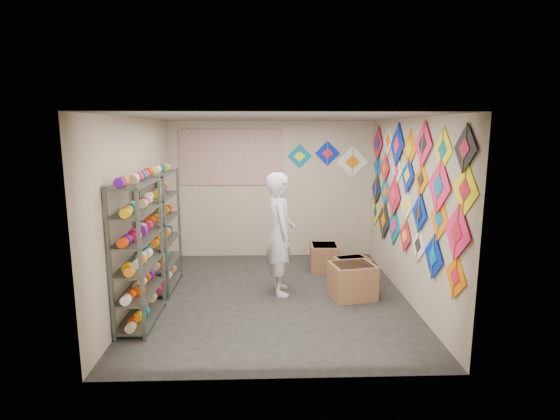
{
  "coord_description": "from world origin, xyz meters",
  "views": [
    {
      "loc": [
        -0.12,
        -6.36,
        2.54
      ],
      "look_at": [
        0.1,
        0.3,
        1.3
      ],
      "focal_mm": 28.0,
      "sensor_mm": 36.0,
      "label": 1
    }
  ],
  "objects_px": {
    "shelf_rack_back": "(162,231)",
    "carton_a": "(352,281)",
    "shelf_rack_front": "(138,254)",
    "carton_b": "(352,270)",
    "carton_c": "(324,257)",
    "shopkeeper": "(280,234)"
  },
  "relations": [
    {
      "from": "shopkeeper",
      "to": "carton_b",
      "type": "xyz_separation_m",
      "value": [
        1.22,
        0.4,
        -0.74
      ]
    },
    {
      "from": "shelf_rack_back",
      "to": "carton_a",
      "type": "distance_m",
      "value": 3.09
    },
    {
      "from": "carton_c",
      "to": "shelf_rack_back",
      "type": "bearing_deg",
      "value": -160.68
    },
    {
      "from": "shelf_rack_front",
      "to": "carton_a",
      "type": "relative_size",
      "value": 2.97
    },
    {
      "from": "shelf_rack_back",
      "to": "carton_a",
      "type": "bearing_deg",
      "value": -10.12
    },
    {
      "from": "carton_a",
      "to": "carton_c",
      "type": "relative_size",
      "value": 1.17
    },
    {
      "from": "shelf_rack_back",
      "to": "carton_c",
      "type": "height_order",
      "value": "shelf_rack_back"
    },
    {
      "from": "shopkeeper",
      "to": "carton_c",
      "type": "xyz_separation_m",
      "value": [
        0.84,
        1.09,
        -0.71
      ]
    },
    {
      "from": "shelf_rack_front",
      "to": "shelf_rack_back",
      "type": "xyz_separation_m",
      "value": [
        0.0,
        1.3,
        0.0
      ]
    },
    {
      "from": "shelf_rack_back",
      "to": "carton_b",
      "type": "relative_size",
      "value": 3.64
    },
    {
      "from": "shelf_rack_back",
      "to": "shelf_rack_front",
      "type": "bearing_deg",
      "value": -90.0
    },
    {
      "from": "shelf_rack_front",
      "to": "carton_a",
      "type": "xyz_separation_m",
      "value": [
        2.97,
        0.77,
        -0.68
      ]
    },
    {
      "from": "carton_b",
      "to": "carton_c",
      "type": "distance_m",
      "value": 0.79
    },
    {
      "from": "shelf_rack_back",
      "to": "carton_a",
      "type": "height_order",
      "value": "shelf_rack_back"
    },
    {
      "from": "shelf_rack_front",
      "to": "carton_b",
      "type": "bearing_deg",
      "value": 24.69
    },
    {
      "from": "shelf_rack_back",
      "to": "carton_c",
      "type": "relative_size",
      "value": 3.48
    },
    {
      "from": "carton_a",
      "to": "carton_b",
      "type": "height_order",
      "value": "carton_a"
    },
    {
      "from": "shopkeeper",
      "to": "carton_a",
      "type": "xyz_separation_m",
      "value": [
        1.09,
        -0.25,
        -0.68
      ]
    },
    {
      "from": "shelf_rack_back",
      "to": "carton_a",
      "type": "relative_size",
      "value": 2.97
    },
    {
      "from": "shelf_rack_back",
      "to": "shopkeeper",
      "type": "relative_size",
      "value": 1.0
    },
    {
      "from": "shelf_rack_back",
      "to": "shopkeeper",
      "type": "height_order",
      "value": "shelf_rack_back"
    },
    {
      "from": "carton_a",
      "to": "shopkeeper",
      "type": "bearing_deg",
      "value": 155.86
    }
  ]
}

